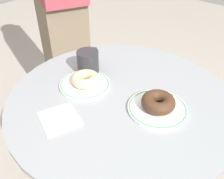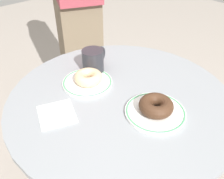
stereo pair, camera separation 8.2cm
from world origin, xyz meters
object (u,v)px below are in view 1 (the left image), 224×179
cafe_table (119,137)px  donut_glazed (86,79)px  plate_right (157,108)px  paper_napkin (60,119)px  donut_chocolate (158,102)px  person_figure (59,6)px  plate_left (85,84)px  coffee_mug (88,62)px

cafe_table → donut_glazed: (-0.13, -0.04, 0.24)m
plate_right → paper_napkin: 0.31m
donut_chocolate → person_figure: bearing=161.5°
paper_napkin → person_figure: bearing=140.5°
plate_right → person_figure: (-0.83, 0.28, 0.08)m
donut_glazed → donut_chocolate: donut_chocolate is taller
cafe_table → plate_left: bearing=-163.4°
person_figure → donut_glazed: bearing=-31.2°
plate_right → coffee_mug: 0.33m
plate_right → donut_glazed: 0.28m
plate_right → person_figure: size_ratio=0.12×
plate_right → person_figure: 0.88m
plate_left → plate_right: size_ratio=0.96×
donut_glazed → person_figure: person_figure is taller
donut_chocolate → paper_napkin: bearing=-130.2°
plate_right → coffee_mug: (-0.32, 0.01, 0.04)m
cafe_table → plate_right: size_ratio=4.06×
donut_chocolate → cafe_table: bearing=-170.5°
cafe_table → paper_napkin: 0.31m
donut_glazed → paper_napkin: size_ratio=0.91×
cafe_table → person_figure: (-0.69, 0.30, 0.30)m
plate_left → plate_right: bearing=13.1°
plate_left → person_figure: 0.66m
plate_right → coffee_mug: coffee_mug is taller
paper_napkin → plate_right: bearing=49.8°
plate_left → person_figure: size_ratio=0.11×
cafe_table → donut_glazed: bearing=-163.6°
donut_glazed → paper_napkin: donut_glazed is taller
donut_chocolate → plate_left: bearing=-166.9°
plate_right → donut_chocolate: donut_chocolate is taller
donut_glazed → donut_chocolate: bearing=12.9°
plate_left → donut_chocolate: (0.27, 0.06, 0.03)m
plate_left → coffee_mug: (-0.05, 0.07, 0.04)m
cafe_table → paper_napkin: size_ratio=6.86×
donut_glazed → person_figure: (-0.56, 0.34, 0.06)m
plate_right → donut_chocolate: (0.00, 0.00, 0.03)m
donut_glazed → plate_right: bearing=12.9°
donut_glazed → person_figure: bearing=148.8°
cafe_table → plate_left: size_ratio=4.24×
donut_chocolate → paper_napkin: size_ratio=0.96×
donut_chocolate → coffee_mug: bearing=178.8°
cafe_table → coffee_mug: (-0.19, 0.03, 0.26)m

